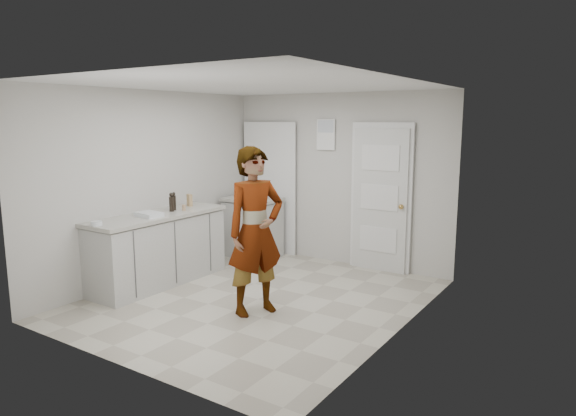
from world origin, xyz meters
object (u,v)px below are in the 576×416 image
Objects in this scene: spice_jar at (184,208)px; baking_dish at (149,215)px; person at (256,231)px; egg_bowl at (97,223)px; oil_cruet_b at (174,201)px; cake_mix_box at (190,200)px; oil_cruet_a at (171,203)px.

spice_jar is 0.56m from baking_dish.
person is 14.28× the size of egg_bowl.
oil_cruet_b is at bearing 99.31° from baking_dish.
person is 1.91m from cake_mix_box.
egg_bowl is at bearing -96.05° from spice_jar.
baking_dish is 0.71m from egg_bowl.
oil_cruet_a reaches higher than egg_bowl.
oil_cruet_b is (-0.14, -0.04, 0.08)m from spice_jar.
oil_cruet_b is at bearing 99.34° from person.
oil_cruet_b is 1.88× the size of egg_bowl.
cake_mix_box is at bearing 98.80° from baking_dish.
oil_cruet_a is 1.12m from egg_bowl.
spice_jar is 0.32× the size of oil_cruet_b.
person reaches higher than oil_cruet_a.
person is 1.85m from egg_bowl.
baking_dish is at bearing -80.69° from oil_cruet_b.
person is 1.63m from spice_jar.
oil_cruet_b reaches higher than egg_bowl.
oil_cruet_a is 1.94× the size of egg_bowl.
cake_mix_box is at bearing 121.73° from spice_jar.
oil_cruet_a is at bearing -53.85° from cake_mix_box.
oil_cruet_a is at bearing -60.78° from oil_cruet_b.
cake_mix_box is at bearing 98.03° from oil_cruet_b.
spice_jar is (-1.55, 0.49, 0.04)m from person.
oil_cruet_a is (-0.08, -0.14, 0.08)m from spice_jar.
cake_mix_box is at bearing 89.74° from person.
baking_dish is (-0.05, -0.55, -0.01)m from spice_jar.
spice_jar is 0.18m from oil_cruet_a.
spice_jar is at bearing 16.77° from oil_cruet_b.
person is 7.35× the size of oil_cruet_a.
egg_bowl is (0.05, -1.56, -0.06)m from cake_mix_box.
cake_mix_box is at bearing 91.94° from egg_bowl.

